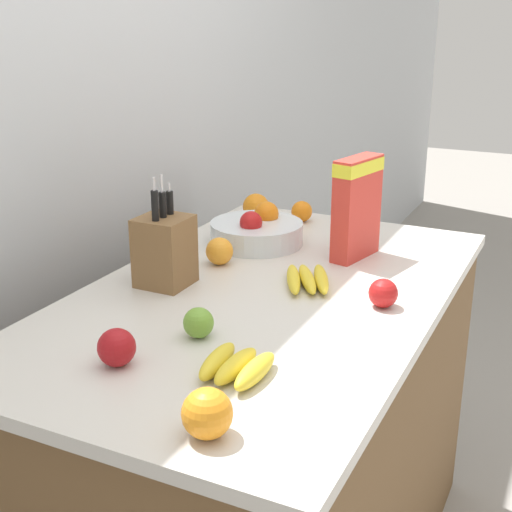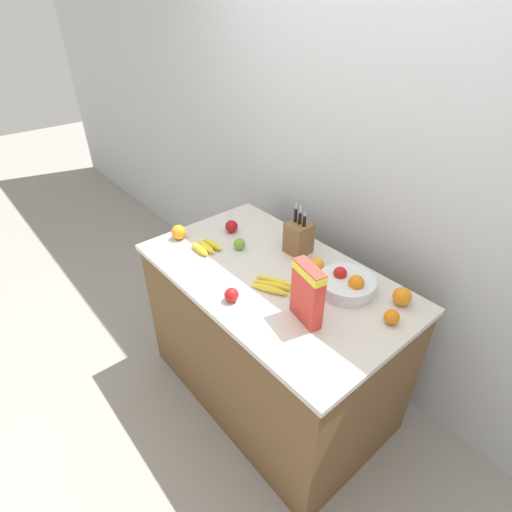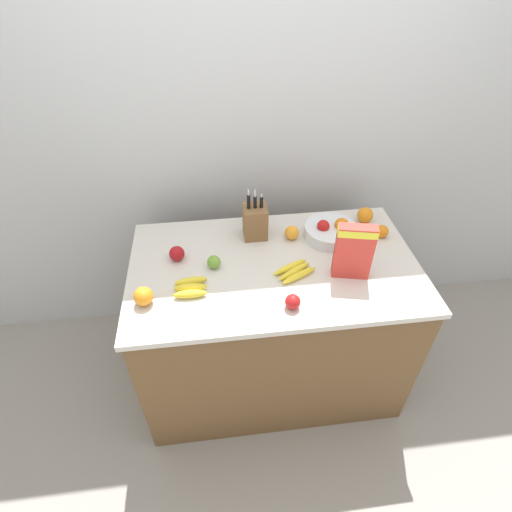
{
  "view_description": "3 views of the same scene",
  "coord_description": "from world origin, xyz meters",
  "px_view_note": "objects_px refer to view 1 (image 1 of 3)",
  "views": [
    {
      "loc": [
        -1.48,
        -0.7,
        1.58
      ],
      "look_at": [
        -0.06,
        -0.01,
        1.03
      ],
      "focal_mm": 50.0,
      "sensor_mm": 36.0,
      "label": 1
    },
    {
      "loc": [
        1.21,
        -1.14,
        2.14
      ],
      "look_at": [
        -0.1,
        -0.03,
        0.99
      ],
      "focal_mm": 28.0,
      "sensor_mm": 36.0,
      "label": 2
    },
    {
      "loc": [
        -0.27,
        -1.45,
        2.23
      ],
      "look_at": [
        -0.09,
        0.01,
        0.97
      ],
      "focal_mm": 28.0,
      "sensor_mm": 36.0,
      "label": 3
    }
  ],
  "objects_px": {
    "orange_front_left": "(302,211)",
    "orange_mid_left": "(207,413)",
    "banana_bunch_right": "(307,279)",
    "apple_leftmost": "(117,347)",
    "cereal_box": "(357,203)",
    "knife_block": "(165,250)",
    "apple_middle": "(198,323)",
    "banana_bunch_left": "(236,366)",
    "fruit_bowl": "(257,231)",
    "orange_mid_right": "(220,251)",
    "orange_front_right": "(256,207)",
    "apple_near_bananas": "(383,293)"
  },
  "relations": [
    {
      "from": "apple_leftmost",
      "to": "apple_middle",
      "type": "distance_m",
      "value": 0.2
    },
    {
      "from": "banana_bunch_right",
      "to": "apple_near_bananas",
      "type": "relative_size",
      "value": 3.21
    },
    {
      "from": "cereal_box",
      "to": "orange_front_left",
      "type": "bearing_deg",
      "value": 58.86
    },
    {
      "from": "orange_front_left",
      "to": "apple_middle",
      "type": "bearing_deg",
      "value": -171.48
    },
    {
      "from": "banana_bunch_left",
      "to": "knife_block",
      "type": "bearing_deg",
      "value": 47.81
    },
    {
      "from": "cereal_box",
      "to": "orange_mid_left",
      "type": "xyz_separation_m",
      "value": [
        -0.96,
        -0.07,
        -0.11
      ]
    },
    {
      "from": "apple_leftmost",
      "to": "orange_mid_left",
      "type": "height_order",
      "value": "orange_mid_left"
    },
    {
      "from": "apple_leftmost",
      "to": "orange_mid_right",
      "type": "xyz_separation_m",
      "value": [
        0.6,
        0.1,
        -0.0
      ]
    },
    {
      "from": "fruit_bowl",
      "to": "orange_mid_left",
      "type": "height_order",
      "value": "fruit_bowl"
    },
    {
      "from": "apple_leftmost",
      "to": "orange_mid_left",
      "type": "relative_size",
      "value": 0.89
    },
    {
      "from": "apple_near_bananas",
      "to": "apple_middle",
      "type": "relative_size",
      "value": 1.04
    },
    {
      "from": "fruit_bowl",
      "to": "apple_near_bananas",
      "type": "bearing_deg",
      "value": -122.12
    },
    {
      "from": "banana_bunch_right",
      "to": "cereal_box",
      "type": "bearing_deg",
      "value": -8.38
    },
    {
      "from": "knife_block",
      "to": "orange_front_left",
      "type": "height_order",
      "value": "knife_block"
    },
    {
      "from": "banana_bunch_left",
      "to": "apple_middle",
      "type": "xyz_separation_m",
      "value": [
        0.11,
        0.15,
        0.01
      ]
    },
    {
      "from": "banana_bunch_right",
      "to": "orange_mid_left",
      "type": "relative_size",
      "value": 2.58
    },
    {
      "from": "orange_front_left",
      "to": "orange_mid_right",
      "type": "height_order",
      "value": "orange_mid_right"
    },
    {
      "from": "orange_front_right",
      "to": "orange_mid_right",
      "type": "xyz_separation_m",
      "value": [
        -0.44,
        -0.1,
        -0.01
      ]
    },
    {
      "from": "fruit_bowl",
      "to": "orange_mid_right",
      "type": "distance_m",
      "value": 0.21
    },
    {
      "from": "knife_block",
      "to": "apple_leftmost",
      "type": "xyz_separation_m",
      "value": [
        -0.41,
        -0.15,
        -0.05
      ]
    },
    {
      "from": "orange_front_right",
      "to": "knife_block",
      "type": "bearing_deg",
      "value": -175.49
    },
    {
      "from": "cereal_box",
      "to": "orange_front_right",
      "type": "height_order",
      "value": "cereal_box"
    },
    {
      "from": "apple_leftmost",
      "to": "orange_front_left",
      "type": "height_order",
      "value": "apple_leftmost"
    },
    {
      "from": "orange_front_left",
      "to": "orange_mid_left",
      "type": "height_order",
      "value": "orange_mid_left"
    },
    {
      "from": "banana_bunch_right",
      "to": "orange_mid_left",
      "type": "bearing_deg",
      "value": -171.33
    },
    {
      "from": "banana_bunch_right",
      "to": "knife_block",
      "type": "bearing_deg",
      "value": 114.73
    },
    {
      "from": "knife_block",
      "to": "apple_leftmost",
      "type": "distance_m",
      "value": 0.44
    },
    {
      "from": "apple_near_bananas",
      "to": "orange_mid_right",
      "type": "bearing_deg",
      "value": 79.5
    },
    {
      "from": "banana_bunch_left",
      "to": "orange_mid_left",
      "type": "bearing_deg",
      "value": -165.32
    },
    {
      "from": "banana_bunch_left",
      "to": "apple_near_bananas",
      "type": "bearing_deg",
      "value": -19.6
    },
    {
      "from": "apple_middle",
      "to": "orange_mid_left",
      "type": "xyz_separation_m",
      "value": [
        -0.32,
        -0.2,
        0.01
      ]
    },
    {
      "from": "orange_front_left",
      "to": "banana_bunch_left",
      "type": "bearing_deg",
      "value": -164.37
    },
    {
      "from": "apple_middle",
      "to": "orange_front_left",
      "type": "distance_m",
      "value": 0.91
    },
    {
      "from": "apple_middle",
      "to": "orange_mid_right",
      "type": "xyz_separation_m",
      "value": [
        0.42,
        0.18,
        0.0
      ]
    },
    {
      "from": "apple_near_bananas",
      "to": "apple_leftmost",
      "type": "bearing_deg",
      "value": 142.76
    },
    {
      "from": "cereal_box",
      "to": "apple_near_bananas",
      "type": "distance_m",
      "value": 0.38
    },
    {
      "from": "banana_bunch_right",
      "to": "orange_front_left",
      "type": "distance_m",
      "value": 0.57
    },
    {
      "from": "fruit_bowl",
      "to": "orange_mid_right",
      "type": "relative_size",
      "value": 3.63
    },
    {
      "from": "cereal_box",
      "to": "banana_bunch_left",
      "type": "height_order",
      "value": "cereal_box"
    },
    {
      "from": "banana_bunch_right",
      "to": "apple_middle",
      "type": "distance_m",
      "value": 0.39
    },
    {
      "from": "apple_middle",
      "to": "orange_front_right",
      "type": "xyz_separation_m",
      "value": [
        0.86,
        0.28,
        0.01
      ]
    },
    {
      "from": "fruit_bowl",
      "to": "orange_front_left",
      "type": "xyz_separation_m",
      "value": [
        0.27,
        -0.03,
        -0.0
      ]
    },
    {
      "from": "cereal_box",
      "to": "orange_front_left",
      "type": "xyz_separation_m",
      "value": [
        0.26,
        0.27,
        -0.12
      ]
    },
    {
      "from": "banana_bunch_right",
      "to": "orange_mid_right",
      "type": "height_order",
      "value": "orange_mid_right"
    },
    {
      "from": "cereal_box",
      "to": "orange_front_left",
      "type": "relative_size",
      "value": 4.13
    },
    {
      "from": "apple_near_bananas",
      "to": "apple_leftmost",
      "type": "distance_m",
      "value": 0.64
    },
    {
      "from": "orange_mid_right",
      "to": "apple_near_bananas",
      "type": "bearing_deg",
      "value": -100.5
    },
    {
      "from": "banana_bunch_right",
      "to": "apple_near_bananas",
      "type": "height_order",
      "value": "apple_near_bananas"
    },
    {
      "from": "cereal_box",
      "to": "apple_leftmost",
      "type": "xyz_separation_m",
      "value": [
        -0.82,
        0.21,
        -0.12
      ]
    },
    {
      "from": "banana_bunch_left",
      "to": "orange_front_left",
      "type": "distance_m",
      "value": 1.05
    }
  ]
}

